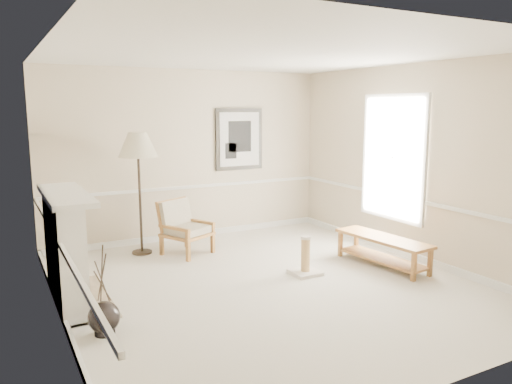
# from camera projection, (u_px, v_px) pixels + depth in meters

# --- Properties ---
(ground) EXTENTS (5.50, 5.50, 0.00)m
(ground) POSITION_uv_depth(u_px,v_px,m) (267.00, 285.00, 6.44)
(ground) COLOR silver
(ground) RESTS_ON ground
(room) EXTENTS (5.04, 5.54, 2.92)m
(room) POSITION_uv_depth(u_px,v_px,m) (274.00, 139.00, 6.26)
(room) COLOR beige
(room) RESTS_ON ground
(fireplace) EXTENTS (0.64, 1.64, 1.31)m
(fireplace) POSITION_uv_depth(u_px,v_px,m) (66.00, 250.00, 5.76)
(fireplace) COLOR white
(fireplace) RESTS_ON ground
(floor_vase) EXTENTS (0.32, 0.32, 0.94)m
(floor_vase) POSITION_uv_depth(u_px,v_px,m) (104.00, 318.00, 5.01)
(floor_vase) COLOR black
(floor_vase) RESTS_ON ground
(armchair) EXTENTS (0.86, 0.89, 0.84)m
(armchair) POSITION_uv_depth(u_px,v_px,m) (182.00, 225.00, 7.79)
(armchair) COLOR olive
(armchair) RESTS_ON ground
(floor_lamp) EXTENTS (0.73, 0.73, 1.89)m
(floor_lamp) POSITION_uv_depth(u_px,v_px,m) (138.00, 148.00, 7.56)
(floor_lamp) COLOR black
(floor_lamp) RESTS_ON ground
(bench) EXTENTS (0.61, 1.54, 0.43)m
(bench) POSITION_uv_depth(u_px,v_px,m) (383.00, 247.00, 7.18)
(bench) COLOR olive
(bench) RESTS_ON ground
(scratching_post) EXTENTS (0.38, 0.38, 0.54)m
(scratching_post) POSITION_uv_depth(u_px,v_px,m) (305.00, 262.00, 6.83)
(scratching_post) COLOR white
(scratching_post) RESTS_ON ground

